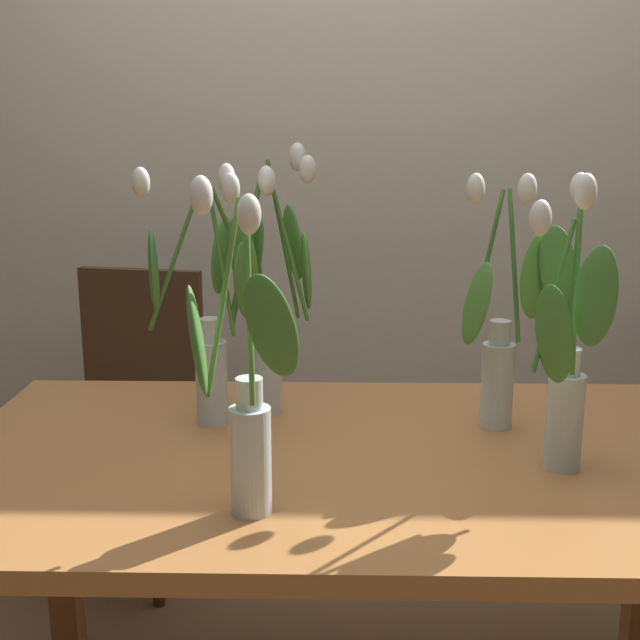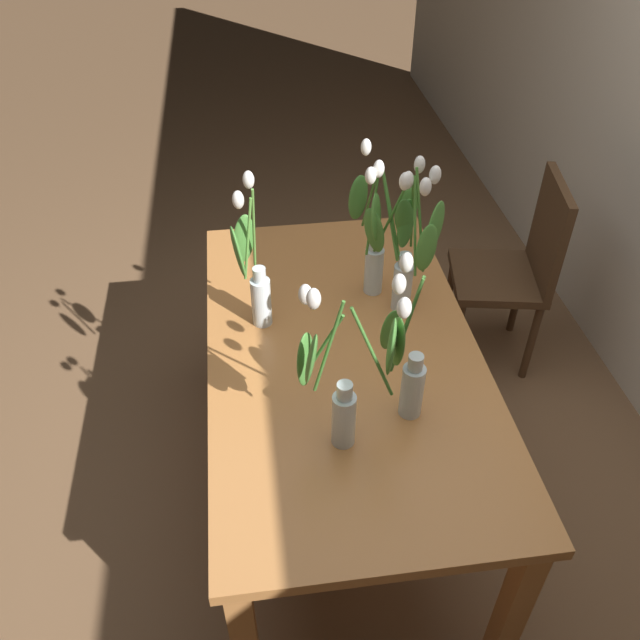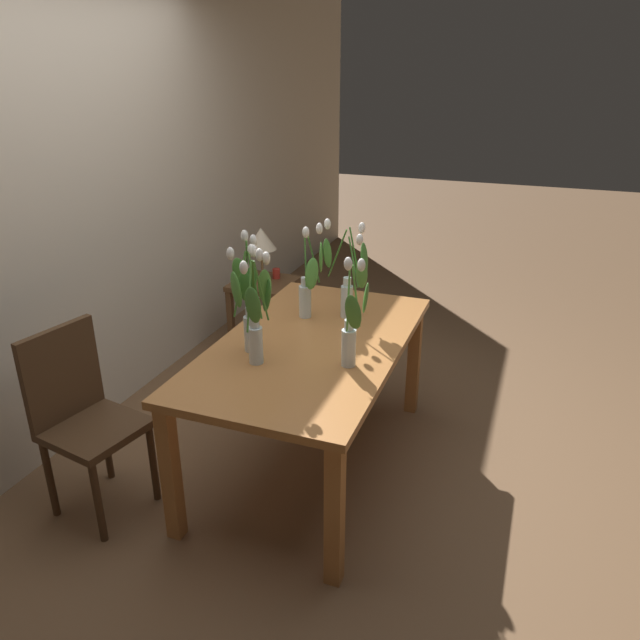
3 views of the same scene
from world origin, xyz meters
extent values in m
plane|color=brown|center=(0.00, 0.00, 0.00)|extent=(18.00, 18.00, 0.00)
cube|color=#B7753D|center=(0.00, 0.00, 0.72)|extent=(1.60, 0.90, 0.04)
cube|color=#B7753D|center=(-0.74, -0.39, 0.35)|extent=(0.07, 0.07, 0.70)
cube|color=#B7753D|center=(-0.74, 0.39, 0.35)|extent=(0.07, 0.07, 0.70)
cube|color=#B7753D|center=(0.74, 0.39, 0.35)|extent=(0.07, 0.07, 0.70)
cylinder|color=silver|center=(0.30, 0.15, 0.83)|extent=(0.07, 0.07, 0.18)
cylinder|color=silver|center=(0.30, 0.15, 0.94)|extent=(0.04, 0.04, 0.05)
cylinder|color=silver|center=(0.30, 0.15, 0.80)|extent=(0.06, 0.06, 0.11)
cylinder|color=#3D752D|center=(0.26, 0.13, 1.09)|extent=(0.07, 0.04, 0.30)
ellipsoid|color=white|center=(0.23, 0.11, 1.24)|extent=(0.04, 0.04, 0.06)
ellipsoid|color=#4C8E38|center=(0.24, 0.09, 1.02)|extent=(0.08, 0.08, 0.18)
cylinder|color=#3D752D|center=(0.31, 0.11, 1.09)|extent=(0.03, 0.08, 0.30)
ellipsoid|color=white|center=(0.32, 0.07, 1.24)|extent=(0.04, 0.04, 0.06)
ellipsoid|color=#4C8E38|center=(0.35, 0.08, 1.08)|extent=(0.08, 0.04, 0.17)
cylinder|color=silver|center=(-0.31, 0.16, 0.83)|extent=(0.07, 0.07, 0.18)
cylinder|color=silver|center=(-0.31, 0.16, 0.94)|extent=(0.04, 0.04, 0.05)
cylinder|color=silver|center=(-0.31, 0.16, 0.80)|extent=(0.06, 0.06, 0.11)
cylinder|color=#478433|center=(-0.27, 0.13, 1.09)|extent=(0.06, 0.05, 0.30)
ellipsoid|color=white|center=(-0.25, 0.11, 1.24)|extent=(0.04, 0.04, 0.06)
ellipsoid|color=#427F33|center=(-0.22, 0.13, 1.05)|extent=(0.07, 0.10, 0.18)
cylinder|color=#478433|center=(-0.24, 0.19, 1.10)|extent=(0.11, 0.07, 0.29)
ellipsoid|color=white|center=(-0.19, 0.22, 1.25)|extent=(0.04, 0.04, 0.06)
ellipsoid|color=#427F33|center=(-0.22, 0.23, 1.07)|extent=(0.08, 0.08, 0.18)
cylinder|color=#478433|center=(-0.24, 0.18, 1.09)|extent=(0.11, 0.06, 0.29)
ellipsoid|color=white|center=(-0.19, 0.21, 1.25)|extent=(0.04, 0.04, 0.06)
ellipsoid|color=#427F33|center=(-0.21, 0.23, 1.09)|extent=(0.07, 0.10, 0.18)
cylinder|color=#478433|center=(-0.37, 0.14, 1.10)|extent=(0.12, 0.03, 0.30)
ellipsoid|color=white|center=(-0.43, 0.13, 1.25)|extent=(0.04, 0.04, 0.06)
ellipsoid|color=#427F33|center=(-0.41, 0.11, 1.08)|extent=(0.04, 0.09, 0.18)
cylinder|color=silver|center=(0.38, -0.06, 0.83)|extent=(0.07, 0.07, 0.18)
cylinder|color=silver|center=(0.38, -0.06, 0.94)|extent=(0.04, 0.04, 0.05)
cylinder|color=silver|center=(0.38, -0.06, 0.80)|extent=(0.06, 0.06, 0.11)
cylinder|color=#3D752D|center=(0.37, -0.11, 1.10)|extent=(0.02, 0.08, 0.31)
ellipsoid|color=white|center=(0.36, -0.14, 1.26)|extent=(0.04, 0.04, 0.06)
ellipsoid|color=#427F33|center=(0.39, -0.15, 1.08)|extent=(0.09, 0.06, 0.18)
cylinder|color=#3D752D|center=(0.33, -0.11, 1.08)|extent=(0.09, 0.09, 0.25)
ellipsoid|color=white|center=(0.29, -0.16, 1.21)|extent=(0.04, 0.04, 0.06)
ellipsoid|color=#427F33|center=(0.32, -0.16, 1.02)|extent=(0.08, 0.07, 0.18)
cylinder|color=#3D752D|center=(0.40, 0.00, 1.09)|extent=(0.04, 0.12, 0.29)
ellipsoid|color=white|center=(0.41, 0.06, 1.25)|extent=(0.04, 0.04, 0.06)
ellipsoid|color=#427F33|center=(0.38, 0.05, 1.09)|extent=(0.10, 0.05, 0.18)
cylinder|color=silver|center=(-0.20, 0.24, 0.83)|extent=(0.07, 0.07, 0.18)
cylinder|color=silver|center=(-0.20, 0.24, 0.94)|extent=(0.04, 0.04, 0.05)
cylinder|color=silver|center=(-0.20, 0.24, 0.80)|extent=(0.06, 0.06, 0.11)
cylinder|color=#478433|center=(-0.14, 0.24, 1.11)|extent=(0.09, 0.02, 0.32)
ellipsoid|color=white|center=(-0.10, 0.25, 1.27)|extent=(0.04, 0.04, 0.06)
ellipsoid|color=#4C8E38|center=(-0.11, 0.28, 1.05)|extent=(0.04, 0.09, 0.18)
cylinder|color=#478433|center=(-0.24, 0.26, 1.10)|extent=(0.08, 0.05, 0.31)
ellipsoid|color=white|center=(-0.28, 0.28, 1.25)|extent=(0.04, 0.04, 0.06)
ellipsoid|color=#4C8E38|center=(-0.29, 0.25, 1.09)|extent=(0.06, 0.10, 0.18)
cylinder|color=#478433|center=(-0.16, 0.26, 1.12)|extent=(0.07, 0.05, 0.35)
ellipsoid|color=white|center=(-0.13, 0.28, 1.30)|extent=(0.04, 0.04, 0.06)
ellipsoid|color=#4C8E38|center=(-0.14, 0.31, 1.11)|extent=(0.08, 0.09, 0.18)
cylinder|color=#478433|center=(-0.23, 0.19, 1.10)|extent=(0.07, 0.09, 0.30)
ellipsoid|color=white|center=(-0.26, 0.14, 1.26)|extent=(0.04, 0.04, 0.06)
ellipsoid|color=#4C8E38|center=(-0.23, 0.14, 1.10)|extent=(0.09, 0.06, 0.18)
cylinder|color=silver|center=(-0.18, -0.26, 0.83)|extent=(0.07, 0.07, 0.18)
cylinder|color=silver|center=(-0.18, -0.26, 0.94)|extent=(0.04, 0.04, 0.05)
cylinder|color=silver|center=(-0.18, -0.26, 0.80)|extent=(0.06, 0.06, 0.11)
cylinder|color=#56933D|center=(-0.22, -0.26, 1.10)|extent=(0.06, 0.02, 0.31)
ellipsoid|color=white|center=(-0.24, -0.27, 1.26)|extent=(0.04, 0.04, 0.06)
ellipsoid|color=#427F33|center=(-0.25, -0.30, 1.04)|extent=(0.05, 0.09, 0.18)
cylinder|color=#56933D|center=(-0.17, -0.29, 1.09)|extent=(0.02, 0.05, 0.29)
ellipsoid|color=white|center=(-0.17, -0.30, 1.23)|extent=(0.04, 0.04, 0.06)
ellipsoid|color=#427F33|center=(-0.14, -0.32, 1.07)|extent=(0.12, 0.06, 0.18)
cube|color=#4C331E|center=(-0.69, 0.83, 0.45)|extent=(0.47, 0.47, 0.04)
cylinder|color=#4C331E|center=(-0.56, 0.63, 0.21)|extent=(0.04, 0.04, 0.43)
cylinder|color=#4C331E|center=(-0.89, 0.69, 0.21)|extent=(0.04, 0.04, 0.43)
cylinder|color=#4C331E|center=(-0.49, 0.96, 0.21)|extent=(0.04, 0.04, 0.43)
cylinder|color=#4C331E|center=(-0.83, 1.02, 0.21)|extent=(0.04, 0.04, 0.43)
cube|color=#4C331E|center=(-0.66, 1.00, 0.70)|extent=(0.40, 0.11, 0.46)
camera|label=1|loc=(-0.04, -1.49, 1.35)|focal=45.69mm
camera|label=2|loc=(1.57, -0.29, 2.22)|focal=36.65mm
camera|label=3|loc=(-2.59, -1.02, 2.05)|focal=34.05mm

